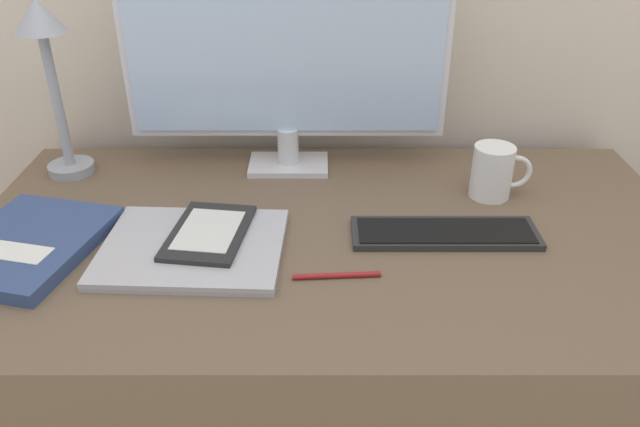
{
  "coord_description": "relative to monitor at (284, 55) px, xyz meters",
  "views": [
    {
      "loc": [
        -0.02,
        -0.8,
        1.3
      ],
      "look_at": [
        -0.02,
        0.1,
        0.78
      ],
      "focal_mm": 35.0,
      "sensor_mm": 36.0,
      "label": 1
    }
  ],
  "objects": [
    {
      "name": "desk",
      "position": [
        0.09,
        -0.26,
        -0.6
      ],
      "size": [
        1.3,
        0.72,
        0.72
      ],
      "color": "brown",
      "rests_on": "ground_plane"
    },
    {
      "name": "monitor",
      "position": [
        0.0,
        0.0,
        0.0
      ],
      "size": [
        0.65,
        0.11,
        0.44
      ],
      "color": "silver",
      "rests_on": "desk"
    },
    {
      "name": "keyboard",
      "position": [
        0.29,
        -0.28,
        -0.24
      ],
      "size": [
        0.33,
        0.1,
        0.01
      ],
      "color": "#282828",
      "rests_on": "desk"
    },
    {
      "name": "laptop",
      "position": [
        -0.15,
        -0.33,
        -0.23
      ],
      "size": [
        0.31,
        0.26,
        0.02
      ],
      "color": "#A3A3A8",
      "rests_on": "desk"
    },
    {
      "name": "ereader",
      "position": [
        -0.12,
        -0.3,
        -0.22
      ],
      "size": [
        0.15,
        0.2,
        0.01
      ],
      "color": "black",
      "rests_on": "laptop"
    },
    {
      "name": "desk_lamp",
      "position": [
        -0.46,
        -0.03,
        0.0
      ],
      "size": [
        0.1,
        0.1,
        0.36
      ],
      "color": "#999EA8",
      "rests_on": "desk"
    },
    {
      "name": "notebook",
      "position": [
        -0.43,
        -0.33,
        -0.23
      ],
      "size": [
        0.27,
        0.32,
        0.03
      ],
      "color": "#334775",
      "rests_on": "desk"
    },
    {
      "name": "coffee_mug",
      "position": [
        0.4,
        -0.13,
        -0.19
      ],
      "size": [
        0.12,
        0.08,
        0.1
      ],
      "color": "white",
      "rests_on": "desk"
    },
    {
      "name": "pen",
      "position": [
        0.09,
        -0.41,
        -0.24
      ],
      "size": [
        0.14,
        0.02,
        0.01
      ],
      "color": "maroon",
      "rests_on": "desk"
    }
  ]
}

